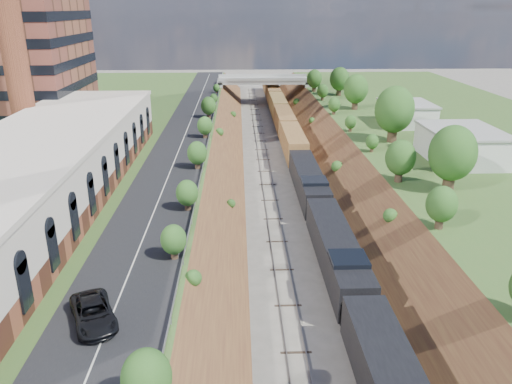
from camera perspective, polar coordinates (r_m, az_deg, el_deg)
The scene contains 17 objects.
platform_left at distance 80.29m, azimuth -21.06°, elevation 2.97°, with size 44.00×180.00×5.00m, color #3B6027.
platform_right at distance 85.68m, azimuth 25.74°, elevation 3.34°, with size 44.00×180.00×5.00m, color #3B6027.
embankment_left at distance 76.77m, azimuth -5.10°, elevation 1.57°, with size 7.07×180.00×7.07m, color brown.
embankment_right at distance 78.69m, azimuth 11.11°, elevation 1.73°, with size 7.07×180.00×7.07m, color brown.
rail_left_track at distance 76.74m, azimuth 1.17°, elevation 1.71°, with size 1.58×180.00×0.18m, color gray.
rail_right_track at distance 77.20m, azimuth 5.03°, elevation 1.75°, with size 1.58×180.00×0.18m, color gray.
road at distance 75.68m, azimuth -8.64°, elevation 5.13°, with size 8.00×180.00×0.10m, color black.
guardrail at distance 75.00m, azimuth -5.55°, elevation 5.53°, with size 0.10×171.00×0.70m.
commercial_building at distance 57.18m, azimuth -23.77°, elevation 2.18°, with size 14.30×62.30×7.00m.
smokestack at distance 74.53m, azimuth -26.64°, elevation 18.63°, with size 3.20×3.20×40.00m, color brown.
overpass at distance 136.17m, azimuth 0.83°, elevation 12.07°, with size 24.50×8.30×7.40m.
white_building_near at distance 73.47m, azimuth 22.44°, elevation 4.92°, with size 9.00×12.00×4.00m, color silver.
white_building_far at distance 93.27m, azimuth 16.79°, elevation 8.50°, with size 8.00×10.00×3.60m, color silver.
tree_right_large at distance 59.69m, azimuth 21.55°, elevation 4.09°, with size 5.25×5.25×7.61m.
tree_left_crest at distance 37.39m, azimuth -9.63°, elevation -8.12°, with size 2.45×2.45×3.55m.
freight_train at distance 92.31m, azimuth 3.86°, elevation 6.60°, with size 3.25×147.72×4.80m.
suv at distance 35.32m, azimuth -18.10°, elevation -13.01°, with size 2.50×5.41×1.50m, color black.
Camera 1 is at (-6.77, -12.55, 24.73)m, focal length 35.00 mm.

